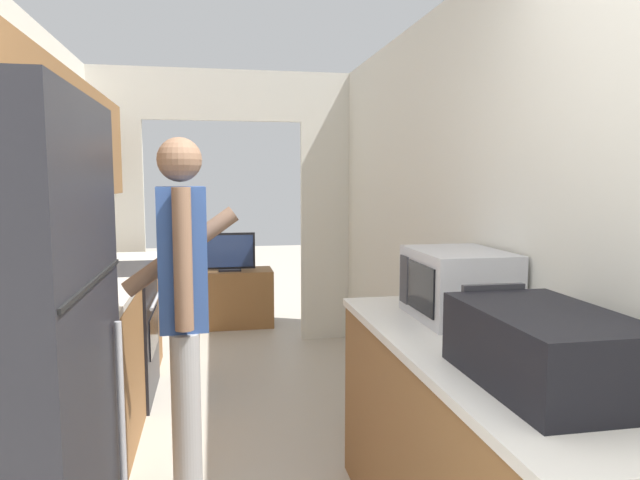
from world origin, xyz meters
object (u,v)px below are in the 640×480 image
object	(u,v)px
person	(183,314)
television	(229,252)
suitcase	(544,348)
range_oven	(107,333)
tv_cabinet	(230,298)
microwave	(458,284)

from	to	relation	value
person	television	xyz separation A→B (m)	(0.30, 3.27, -0.15)
person	suitcase	xyz separation A→B (m)	(1.11, -1.09, 0.11)
range_oven	tv_cabinet	distance (m)	2.05
range_oven	suitcase	distance (m)	3.13
person	television	world-z (taller)	person
person	tv_cabinet	size ratio (longest dim) A/B	1.96
microwave	television	size ratio (longest dim) A/B	0.95
person	tv_cabinet	world-z (taller)	person
suitcase	tv_cabinet	world-z (taller)	suitcase
person	microwave	distance (m)	1.23
television	tv_cabinet	bearing A→B (deg)	90.00
range_oven	television	bearing A→B (deg)	63.27
tv_cabinet	microwave	bearing A→B (deg)	-75.97
person	television	distance (m)	3.29
suitcase	microwave	xyz separation A→B (m)	(0.09, 0.82, 0.04)
microwave	television	xyz separation A→B (m)	(-0.90, 3.54, -0.29)
range_oven	television	world-z (taller)	range_oven
suitcase	television	size ratio (longest dim) A/B	1.25
person	microwave	world-z (taller)	person
range_oven	tv_cabinet	size ratio (longest dim) A/B	1.21
range_oven	television	xyz separation A→B (m)	(0.90, 1.79, 0.32)
range_oven	person	bearing A→B (deg)	-67.84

